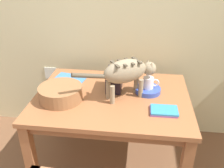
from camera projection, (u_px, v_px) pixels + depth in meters
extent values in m
cube|color=beige|center=(124.00, 11.00, 2.26)|extent=(5.14, 0.10, 2.50)
cube|color=white|center=(51.00, 73.00, 2.59)|extent=(0.13, 0.01, 0.13)
cube|color=#A06039|center=(112.00, 97.00, 1.95)|extent=(1.20, 0.90, 0.03)
cube|color=#935834|center=(112.00, 103.00, 1.97)|extent=(1.12, 0.82, 0.07)
cube|color=#A06039|center=(31.00, 163.00, 1.82)|extent=(0.07, 0.07, 0.70)
cube|color=#A06039|center=(64.00, 105.00, 2.53)|extent=(0.07, 0.07, 0.70)
cube|color=#A06039|center=(173.00, 112.00, 2.41)|extent=(0.07, 0.07, 0.70)
ellipsoid|color=gray|center=(125.00, 71.00, 1.81)|extent=(0.36, 0.29, 0.18)
cube|color=brown|center=(115.00, 64.00, 1.74)|extent=(0.08, 0.12, 0.01)
cube|color=brown|center=(122.00, 63.00, 1.77)|extent=(0.08, 0.12, 0.01)
cube|color=brown|center=(130.00, 62.00, 1.79)|extent=(0.08, 0.12, 0.01)
cube|color=brown|center=(137.00, 60.00, 1.81)|extent=(0.08, 0.12, 0.01)
cylinder|color=gray|center=(136.00, 84.00, 1.95)|extent=(0.04, 0.04, 0.15)
cylinder|color=gray|center=(141.00, 88.00, 1.89)|extent=(0.04, 0.04, 0.15)
cylinder|color=gray|center=(108.00, 90.00, 1.86)|extent=(0.04, 0.04, 0.15)
cylinder|color=gray|center=(112.00, 95.00, 1.80)|extent=(0.04, 0.04, 0.15)
sphere|color=gray|center=(149.00, 69.00, 1.89)|extent=(0.10, 0.10, 0.10)
cone|color=gray|center=(148.00, 62.00, 1.89)|extent=(0.04, 0.04, 0.04)
cone|color=gray|center=(152.00, 65.00, 1.85)|extent=(0.04, 0.04, 0.04)
cylinder|color=brown|center=(89.00, 76.00, 1.70)|extent=(0.23, 0.15, 0.09)
cylinder|color=#3751BB|center=(148.00, 90.00, 1.98)|extent=(0.20, 0.20, 0.04)
cylinder|color=white|center=(148.00, 83.00, 1.95)|extent=(0.08, 0.08, 0.09)
torus|color=white|center=(155.00, 83.00, 1.94)|extent=(0.06, 0.01, 0.06)
cube|color=#4280BD|center=(69.00, 79.00, 2.19)|extent=(0.31, 0.25, 0.01)
cube|color=#8D4EA1|center=(163.00, 111.00, 1.73)|extent=(0.19, 0.13, 0.01)
cube|color=#3289BE|center=(164.00, 110.00, 1.72)|extent=(0.19, 0.13, 0.01)
cylinder|color=#97643D|center=(61.00, 93.00, 1.86)|extent=(0.33, 0.33, 0.11)
cylinder|color=#442D1B|center=(61.00, 92.00, 1.86)|extent=(0.27, 0.27, 0.09)
cube|color=black|center=(114.00, 80.00, 1.99)|extent=(0.12, 0.20, 0.17)
cube|color=black|center=(112.00, 69.00, 1.95)|extent=(0.02, 0.14, 0.01)
cube|color=black|center=(117.00, 70.00, 1.95)|extent=(0.02, 0.14, 0.01)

